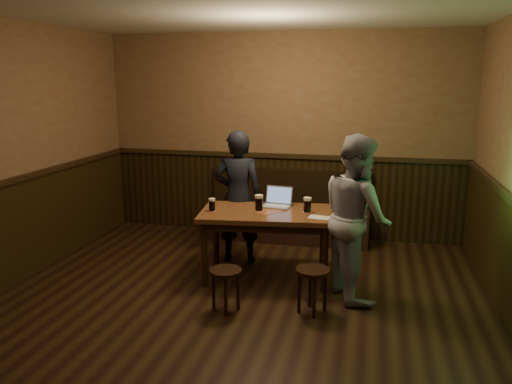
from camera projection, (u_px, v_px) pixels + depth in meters
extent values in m
cube|color=black|center=(219.00, 334.00, 4.38)|extent=(5.00, 6.00, 0.02)
cube|color=olive|center=(282.00, 136.00, 6.92)|extent=(5.00, 0.02, 2.80)
cube|color=black|center=(281.00, 196.00, 7.08)|extent=(4.98, 0.04, 1.10)
cube|color=black|center=(281.00, 156.00, 6.92)|extent=(4.98, 0.06, 0.06)
cube|color=black|center=(287.00, 224.00, 6.87)|extent=(2.20, 0.50, 0.45)
cube|color=black|center=(290.00, 187.00, 6.95)|extent=(2.20, 0.10, 0.50)
cube|color=#543218|center=(267.00, 213.00, 5.45)|extent=(1.52, 0.98, 0.05)
cube|color=black|center=(267.00, 220.00, 5.47)|extent=(1.38, 0.85, 0.08)
cube|color=maroon|center=(267.00, 211.00, 5.44)|extent=(0.37, 0.37, 0.00)
cylinder|color=black|center=(204.00, 254.00, 5.29)|extent=(0.07, 0.07, 0.71)
cylinder|color=black|center=(216.00, 236.00, 5.92)|extent=(0.07, 0.07, 0.71)
cylinder|color=black|center=(325.00, 259.00, 5.15)|extent=(0.07, 0.07, 0.71)
cylinder|color=black|center=(323.00, 239.00, 5.78)|extent=(0.07, 0.07, 0.71)
cylinder|color=black|center=(226.00, 271.00, 4.72)|extent=(0.38, 0.38, 0.04)
cylinder|color=black|center=(238.00, 291.00, 4.77)|extent=(0.03, 0.03, 0.40)
cylinder|color=black|center=(226.00, 286.00, 4.88)|extent=(0.03, 0.03, 0.40)
cylinder|color=black|center=(214.00, 291.00, 4.76)|extent=(0.03, 0.03, 0.40)
cylinder|color=black|center=(226.00, 296.00, 4.65)|extent=(0.03, 0.03, 0.40)
cylinder|color=black|center=(313.00, 271.00, 4.67)|extent=(0.40, 0.40, 0.04)
cylinder|color=black|center=(325.00, 291.00, 4.73)|extent=(0.03, 0.03, 0.42)
cylinder|color=black|center=(310.00, 286.00, 4.84)|extent=(0.03, 0.03, 0.42)
cylinder|color=black|center=(299.00, 292.00, 4.72)|extent=(0.03, 0.03, 0.42)
cylinder|color=black|center=(314.00, 297.00, 4.60)|extent=(0.03, 0.03, 0.42)
cylinder|color=#B43016|center=(212.00, 211.00, 5.44)|extent=(0.09, 0.09, 0.00)
cylinder|color=silver|center=(212.00, 211.00, 5.44)|extent=(0.08, 0.08, 0.00)
cylinder|color=black|center=(212.00, 206.00, 5.43)|extent=(0.07, 0.07, 0.11)
cylinder|color=beige|center=(212.00, 199.00, 5.41)|extent=(0.07, 0.07, 0.03)
cylinder|color=#B43016|center=(259.00, 210.00, 5.46)|extent=(0.12, 0.12, 0.00)
cylinder|color=silver|center=(259.00, 210.00, 5.46)|extent=(0.10, 0.10, 0.00)
cylinder|color=black|center=(259.00, 204.00, 5.45)|extent=(0.08, 0.08, 0.14)
cylinder|color=beige|center=(259.00, 196.00, 5.43)|extent=(0.09, 0.09, 0.03)
cylinder|color=#B43016|center=(307.00, 212.00, 5.39)|extent=(0.11, 0.11, 0.00)
cylinder|color=silver|center=(307.00, 212.00, 5.39)|extent=(0.09, 0.09, 0.00)
cylinder|color=black|center=(307.00, 206.00, 5.37)|extent=(0.08, 0.08, 0.13)
cylinder|color=beige|center=(307.00, 199.00, 5.36)|extent=(0.08, 0.08, 0.03)
cube|color=silver|center=(276.00, 206.00, 5.61)|extent=(0.33, 0.25, 0.02)
cube|color=#B2B2B7|center=(276.00, 206.00, 5.61)|extent=(0.30, 0.20, 0.00)
cube|color=silver|center=(279.00, 195.00, 5.69)|extent=(0.32, 0.10, 0.20)
cube|color=#5B76A9|center=(279.00, 195.00, 5.68)|extent=(0.29, 0.08, 0.17)
cube|color=silver|center=(319.00, 217.00, 5.19)|extent=(0.24, 0.18, 0.00)
imported|color=black|center=(238.00, 197.00, 5.95)|extent=(0.62, 0.44, 1.60)
imported|color=#949399|center=(357.00, 217.00, 4.99)|extent=(0.91, 1.00, 1.66)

